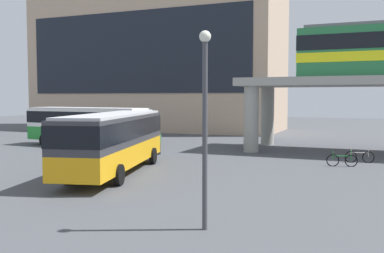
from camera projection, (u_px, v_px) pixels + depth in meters
The scene contains 8 objects.
ground_plane at pixel (189, 151), 32.94m from camera, with size 120.00×120.00×0.00m, color #47494F.
station_building at pixel (156, 63), 55.79m from camera, with size 31.30×11.65×16.79m.
bus_main at pixel (114, 136), 23.34m from camera, with size 5.11×11.33×3.22m.
bus_secondary at pixel (87, 123), 36.02m from camera, with size 11.19×3.33×3.22m.
bicycle_silver at pixel (360, 157), 27.33m from camera, with size 1.76×0.46×1.04m.
bicycle_green at pixel (342, 160), 25.83m from camera, with size 1.75×0.49×1.04m.
pedestrian_walking_across at pixel (158, 143), 31.18m from camera, with size 0.32×0.40×1.70m.
lamp_post at pixel (205, 113), 13.30m from camera, with size 0.36×0.36×6.09m.
Camera 1 is at (12.73, -20.16, 4.09)m, focal length 41.01 mm.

